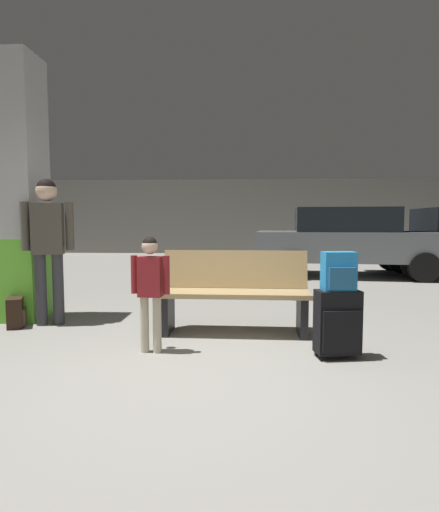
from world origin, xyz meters
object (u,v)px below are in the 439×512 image
Objects in this scene: structural_pillar at (18,191)px; bench at (234,292)px; backpack_dark_floor at (16,313)px; suitcase at (338,322)px; adult at (48,235)px; parked_car_near at (349,240)px; backpack_bright at (339,272)px; child at (150,282)px.

bench is at bearing -10.78° from structural_pillar.
structural_pillar is 1.48m from backpack_dark_floor.
adult is (-3.09, 1.04, 0.73)m from suitcase.
structural_pillar is at bearing 169.22° from bench.
adult is 0.95m from backpack_dark_floor.
suitcase is at bearing -104.92° from parked_car_near.
bench is (2.65, -0.50, -1.14)m from structural_pillar.
suitcase is at bearing -14.67° from backpack_dark_floor.
structural_pillar is 9.37× the size of backpack_bright.
backpack_bright is 0.20× the size of adult.
suitcase is 3.55m from backpack_dark_floor.
backpack_bright is at bearing -20.23° from structural_pillar.
child is 3.15× the size of backpack_dark_floor.
parked_car_near reaches higher than bench.
parked_car_near is at bearing 45.29° from adult.
structural_pillar is 0.78m from adult.
parked_car_near is (1.52, 5.69, 0.48)m from suitcase.
backpack_dark_floor is (-1.75, 0.82, -0.49)m from child.
adult is at bearing 145.56° from child.
parked_car_near is (4.94, 4.79, 0.64)m from backpack_dark_floor.
child is 1.99m from backpack_dark_floor.
backpack_bright reaches higher than bench.
bench is 0.95× the size of adult.
structural_pillar is 2.97× the size of child.
structural_pillar is 4.01m from suitcase.
structural_pillar is at bearing -139.36° from parked_car_near.
suitcase is 0.14× the size of parked_car_near.
suitcase is 0.36× the size of adult.
backpack_dark_floor is (-3.43, 0.90, -0.60)m from backpack_bright.
bench is at bearing 138.69° from suitcase.
backpack_dark_floor is 0.08× the size of parked_car_near.
backpack_dark_floor is (0.15, -0.42, -1.41)m from structural_pillar.
backpack_bright is 3.27m from adult.
parked_car_near is (3.20, 5.61, 0.15)m from child.
child is at bearing 177.50° from suitcase.
adult is at bearing 174.07° from bench.
bench is at bearing -116.59° from parked_car_near.
backpack_dark_floor is at bearing 178.07° from bench.
child is at bearing -33.30° from structural_pillar.
structural_pillar is 2.93m from bench.
bench is at bearing 138.66° from backpack_bright.
child is 1.75m from adult.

